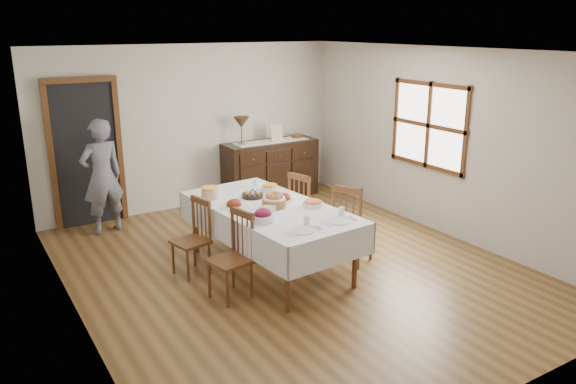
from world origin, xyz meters
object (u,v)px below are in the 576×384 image
chair_left_near (233,255)px  chair_right_far (306,207)px  chair_right_near (351,224)px  dining_table (269,214)px  chair_left_far (194,236)px  sideboard (270,169)px  person (102,173)px  table_lamp (241,123)px

chair_left_near → chair_right_far: bearing=110.0°
chair_right_far → chair_left_near: bearing=107.2°
chair_left_near → chair_right_near: (1.64, 0.05, 0.03)m
dining_table → chair_left_near: (-0.70, -0.42, -0.22)m
dining_table → chair_left_near: chair_left_near is taller
chair_left_far → sideboard: bearing=121.0°
chair_right_far → person: bearing=36.5°
chair_right_far → dining_table: bearing=107.1°
chair_left_near → chair_right_near: bearing=80.4°
sideboard → chair_right_far: bearing=-107.2°
chair_right_near → chair_right_far: bearing=-19.1°
chair_right_near → chair_right_far: 0.90m
sideboard → table_lamp: 1.00m
chair_left_far → table_lamp: bearing=128.5°
chair_left_far → chair_right_near: 1.93m
chair_left_far → chair_right_far: 1.69m
chair_right_far → table_lamp: (0.11, 2.09, 0.84)m
chair_left_near → chair_left_far: bearing=177.8°
chair_right_near → person: (-2.31, 2.73, 0.36)m
dining_table → sideboard: (1.51, 2.60, -0.22)m
chair_left_near → table_lamp: bearing=139.9°
dining_table → chair_left_far: bearing=150.0°
chair_left_near → sideboard: sideboard is taller
dining_table → person: (-1.37, 2.35, 0.17)m
table_lamp → sideboard: bearing=-1.3°
chair_left_far → sideboard: size_ratio=0.56×
sideboard → table_lamp: size_ratio=3.56×
chair_right_near → person: bearing=15.8°
chair_left_near → sideboard: 3.74m
chair_left_far → sideboard: (2.33, 2.21, 0.03)m
person → table_lamp: size_ratio=3.82×
chair_left_near → chair_right_far: 1.82m
chair_right_near → table_lamp: (0.03, 2.98, 0.82)m
chair_right_near → chair_left_near: bearing=67.2°
chair_right_near → chair_right_far: chair_right_near is taller
chair_left_far → person: person is taller
chair_left_near → chair_left_far: 0.82m
dining_table → chair_left_near: 0.84m
chair_right_near → chair_right_far: (-0.08, 0.90, -0.02)m
sideboard → dining_table: bearing=-120.1°
chair_left_far → person: 2.08m
dining_table → chair_right_far: bearing=26.2°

